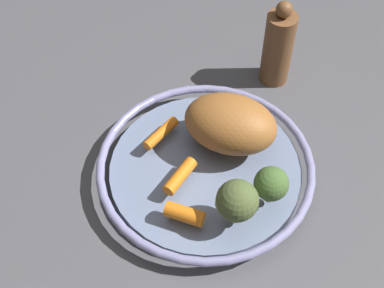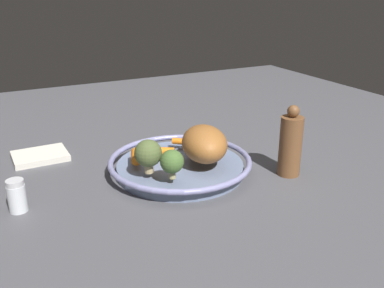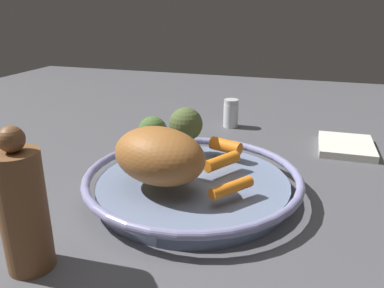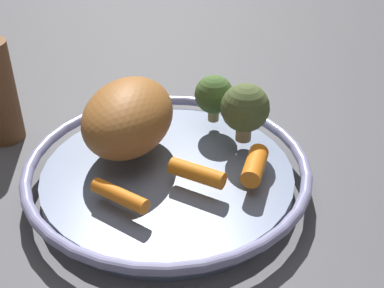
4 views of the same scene
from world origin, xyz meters
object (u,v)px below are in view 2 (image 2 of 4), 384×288
pepper_mill (290,144)px  serving_bowl (180,165)px  roast_chicken_piece (204,144)px  broccoli_floret_large (148,154)px  baby_carrot_back (136,157)px  baby_carrot_right (186,142)px  broccoli_floret_edge (172,162)px  dish_towel (40,156)px  baby_carrot_left (161,151)px  salt_shaker (17,196)px

pepper_mill → serving_bowl: bearing=-28.7°
roast_chicken_piece → broccoli_floret_large: (0.13, 0.01, 0.00)m
roast_chicken_piece → baby_carrot_back: bearing=-24.6°
roast_chicken_piece → baby_carrot_right: size_ratio=2.10×
roast_chicken_piece → broccoli_floret_edge: size_ratio=2.27×
baby_carrot_back → dish_towel: (0.18, -0.20, -0.04)m
roast_chicken_piece → broccoli_floret_large: bearing=2.7°
baby_carrot_left → pepper_mill: size_ratio=0.38×
baby_carrot_left → salt_shaker: bearing=9.7°
baby_carrot_right → baby_carrot_back: size_ratio=1.22×
baby_carrot_right → dish_towel: 0.36m
baby_carrot_right → broccoli_floret_large: bearing=38.2°
baby_carrot_right → pepper_mill: bearing=131.9°
baby_carrot_back → pepper_mill: 0.34m
dish_towel → baby_carrot_back: bearing=131.1°
roast_chicken_piece → baby_carrot_left: bearing=-43.8°
pepper_mill → baby_carrot_right: bearing=-48.1°
baby_carrot_left → pepper_mill: pepper_mill is taller
serving_bowl → baby_carrot_back: baby_carrot_back is taller
baby_carrot_left → dish_towel: baby_carrot_left is taller
dish_towel → salt_shaker: bearing=72.8°
baby_carrot_left → broccoli_floret_edge: (0.03, 0.12, 0.03)m
roast_chicken_piece → baby_carrot_left: (0.07, -0.07, -0.03)m
serving_bowl → broccoli_floret_large: 0.12m
baby_carrot_back → serving_bowl: bearing=163.6°
baby_carrot_right → pepper_mill: 0.25m
serving_bowl → pepper_mill: (-0.21, 0.12, 0.05)m
pepper_mill → dish_towel: (0.48, -0.35, -0.06)m
roast_chicken_piece → baby_carrot_right: (-0.00, -0.10, -0.03)m
broccoli_floret_large → baby_carrot_back: bearing=-87.6°
baby_carrot_right → salt_shaker: size_ratio=1.02×
dish_towel → baby_carrot_right: bearing=153.0°
broccoli_floret_edge → dish_towel: broccoli_floret_edge is taller
broccoli_floret_large → salt_shaker: size_ratio=1.12×
pepper_mill → dish_towel: bearing=-35.6°
serving_bowl → baby_carrot_right: 0.09m
serving_bowl → dish_towel: bearing=-40.4°
broccoli_floret_edge → roast_chicken_piece: bearing=-152.5°
baby_carrot_right → broccoli_floret_edge: size_ratio=1.08×
baby_carrot_left → serving_bowl: bearing=130.8°
broccoli_floret_edge → serving_bowl: bearing=-123.9°
baby_carrot_left → dish_towel: size_ratio=0.49×
serving_bowl → baby_carrot_right: baby_carrot_right is taller
baby_carrot_left → baby_carrot_right: baby_carrot_left is taller
serving_bowl → baby_carrot_back: bearing=-16.4°
salt_shaker → roast_chicken_piece: bearing=177.5°
baby_carrot_back → broccoli_floret_edge: 0.12m
baby_carrot_left → broccoli_floret_edge: size_ratio=1.02×
baby_carrot_left → broccoli_floret_edge: broccoli_floret_edge is taller
broccoli_floret_edge → broccoli_floret_large: 0.06m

